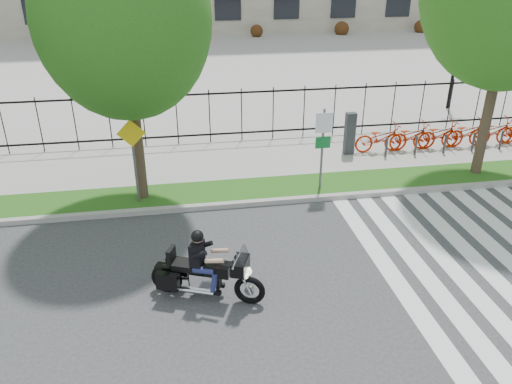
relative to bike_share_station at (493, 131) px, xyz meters
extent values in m
plane|color=#323234|center=(-9.09, -7.20, -0.66)|extent=(120.00, 120.00, 0.00)
cube|color=#9A9791|center=(-9.09, -3.10, -0.59)|extent=(60.00, 0.20, 0.15)
cube|color=#1B5515|center=(-9.09, -2.25, -0.59)|extent=(60.00, 1.50, 0.15)
cube|color=#A09D96|center=(-9.09, 0.25, -0.59)|extent=(60.00, 3.50, 0.15)
cube|color=#A09D96|center=(-9.09, 17.80, -0.61)|extent=(80.00, 34.00, 0.10)
cylinder|color=black|center=(0.91, 4.80, 1.34)|extent=(0.14, 0.14, 4.00)
cylinder|color=black|center=(0.91, 4.80, 3.24)|extent=(0.06, 0.70, 0.70)
sphere|color=white|center=(0.56, 4.80, 3.34)|extent=(0.36, 0.36, 0.36)
sphere|color=white|center=(1.26, 4.80, 3.34)|extent=(0.36, 0.36, 0.36)
cylinder|color=#38271E|center=(-12.66, -2.25, 1.32)|extent=(0.32, 0.32, 3.66)
ellipsoid|color=#1A6116|center=(-12.66, -2.25, 4.50)|extent=(4.51, 4.51, 5.18)
cylinder|color=#38271E|center=(-1.94, -2.25, 1.56)|extent=(0.32, 0.32, 4.15)
cube|color=#2D2D33|center=(-5.54, 0.00, 0.24)|extent=(0.35, 0.25, 1.50)
imported|color=#B31F01|center=(-4.34, 0.00, 0.00)|extent=(1.95, 0.68, 1.02)
cylinder|color=#2D2D33|center=(-4.34, -0.50, -0.16)|extent=(0.08, 0.08, 0.70)
imported|color=#B31F01|center=(-3.24, 0.00, 0.00)|extent=(1.95, 0.68, 1.02)
cylinder|color=#2D2D33|center=(-3.24, -0.50, -0.16)|extent=(0.08, 0.08, 0.70)
imported|color=#B31F01|center=(-2.14, 0.00, 0.00)|extent=(1.95, 0.68, 1.02)
cylinder|color=#2D2D33|center=(-2.14, -0.50, -0.16)|extent=(0.08, 0.08, 0.70)
imported|color=#B31F01|center=(-1.04, 0.00, 0.00)|extent=(1.95, 0.68, 1.02)
cylinder|color=#2D2D33|center=(-1.04, -0.50, -0.16)|extent=(0.08, 0.08, 0.70)
imported|color=#B31F01|center=(0.06, 0.00, 0.00)|extent=(1.95, 0.68, 1.02)
cylinder|color=#2D2D33|center=(0.06, -0.50, -0.16)|extent=(0.08, 0.08, 0.70)
cylinder|color=#59595B|center=(-7.34, -2.60, 0.74)|extent=(0.07, 0.07, 2.50)
cube|color=white|center=(-7.34, -2.64, 1.59)|extent=(0.50, 0.03, 0.60)
cube|color=#0C6626|center=(-7.34, -2.64, 0.99)|extent=(0.45, 0.03, 0.35)
cylinder|color=#59595B|center=(-12.76, -2.60, 0.69)|extent=(0.07, 0.07, 2.40)
cube|color=yellow|center=(-12.76, -2.64, 1.59)|extent=(0.78, 0.03, 0.78)
torus|color=black|center=(-10.28, -7.48, -0.33)|extent=(0.67, 0.37, 0.67)
torus|color=black|center=(-11.98, -6.78, -0.33)|extent=(0.71, 0.41, 0.71)
cube|color=black|center=(-10.46, -7.41, 0.26)|extent=(0.47, 0.61, 0.29)
cube|color=#26262B|center=(-10.39, -7.44, 0.48)|extent=(0.32, 0.50, 0.30)
cube|color=silver|center=(-11.17, -7.11, -0.23)|extent=(0.66, 0.53, 0.39)
cube|color=black|center=(-10.91, -7.22, 0.09)|extent=(0.62, 0.51, 0.25)
cube|color=black|center=(-11.49, -6.98, 0.07)|extent=(0.76, 0.58, 0.14)
cube|color=black|center=(-11.85, -6.83, 0.29)|extent=(0.22, 0.34, 0.33)
cube|color=black|center=(-11.96, -7.10, -0.18)|extent=(0.51, 0.33, 0.39)
cube|color=black|center=(-11.74, -6.56, -0.18)|extent=(0.51, 0.33, 0.39)
cube|color=black|center=(-11.31, -7.06, 0.42)|extent=(0.36, 0.45, 0.51)
sphere|color=tan|center=(-11.28, -7.07, 0.79)|extent=(0.22, 0.22, 0.22)
sphere|color=black|center=(-11.28, -7.07, 0.83)|extent=(0.26, 0.26, 0.26)
camera|label=1|loc=(-11.55, -15.84, 6.10)|focal=35.00mm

